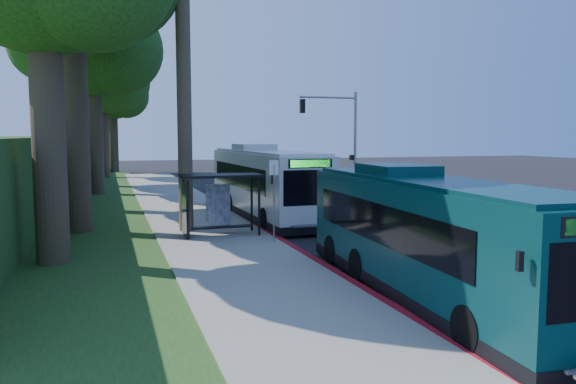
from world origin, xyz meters
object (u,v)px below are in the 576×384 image
object	(u,v)px
bus_shelter	(214,193)
pickup	(337,191)
white_bus	(265,182)
teal_bus	(426,234)

from	to	relation	value
bus_shelter	pickup	bearing A→B (deg)	44.27
white_bus	teal_bus	world-z (taller)	white_bus
white_bus	pickup	world-z (taller)	white_bus
bus_shelter	teal_bus	xyz separation A→B (m)	(3.60, -9.83, -0.20)
bus_shelter	white_bus	bearing A→B (deg)	54.83
bus_shelter	teal_bus	distance (m)	10.47
bus_shelter	white_bus	xyz separation A→B (m)	(3.45, 4.90, -0.03)
white_bus	bus_shelter	bearing A→B (deg)	-126.68
bus_shelter	pickup	distance (m)	12.73
bus_shelter	white_bus	world-z (taller)	white_bus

